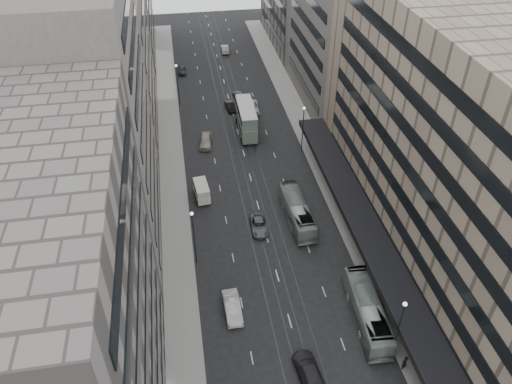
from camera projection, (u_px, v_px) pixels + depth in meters
ground at (292, 328)px, 55.62m from camera, size 220.00×220.00×0.00m
sidewalk_right at (311, 142)px, 86.39m from camera, size 4.00×125.00×0.15m
sidewalk_left at (171, 155)px, 83.19m from camera, size 4.00×125.00×0.15m
department_store at (469, 159)px, 55.55m from camera, size 19.20×60.00×30.00m
building_right_mid at (345, 40)px, 91.64m from camera, size 15.00×28.00×24.00m
building_left_a at (45, 331)px, 37.34m from camera, size 15.00×28.00×30.00m
building_left_b at (78, 127)px, 57.15m from camera, size 15.00×26.00×34.00m
building_left_c at (103, 68)px, 80.94m from camera, size 15.00×28.00×25.00m
lamp_right_near at (400, 323)px, 49.83m from camera, size 0.44×0.44×8.32m
lamp_right_far at (303, 124)px, 80.99m from camera, size 0.44×0.44×8.32m
lamp_left_near at (194, 232)px, 60.49m from camera, size 0.44×0.44×8.32m
lamp_left_far at (177, 80)px, 93.99m from camera, size 0.44×0.44×8.32m
bus_near at (367, 311)px, 55.50m from camera, size 3.56×11.93×3.28m
bus_far at (297, 211)px, 69.22m from camera, size 2.96×11.48×3.18m
double_decker at (246, 119)px, 87.20m from camera, size 3.08×9.58×5.22m
panel_van at (202, 191)px, 73.12m from camera, size 2.37×4.31×2.61m
sedan_1 at (232, 307)px, 56.90m from camera, size 1.90×5.13×1.67m
sedan_2 at (259, 225)px, 68.28m from camera, size 2.53×4.98×1.35m
sedan_3 at (309, 372)px, 50.44m from camera, size 2.75×5.79×1.63m
sedan_4 at (206, 141)px, 85.17m from camera, size 2.69×5.28×1.72m
sedan_5 at (230, 106)px, 95.27m from camera, size 1.91×4.26×1.36m
sedan_6 at (251, 106)px, 95.00m from camera, size 3.43×6.44×1.72m
sedan_7 at (239, 96)px, 98.77m from camera, size 2.49×4.87×1.35m
sedan_8 at (182, 70)px, 108.34m from camera, size 1.73×4.21×1.43m
sedan_9 at (225, 49)px, 117.60m from camera, size 1.78×4.77×1.56m
pedestrian at (405, 363)px, 50.94m from camera, size 0.83×0.73×1.90m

